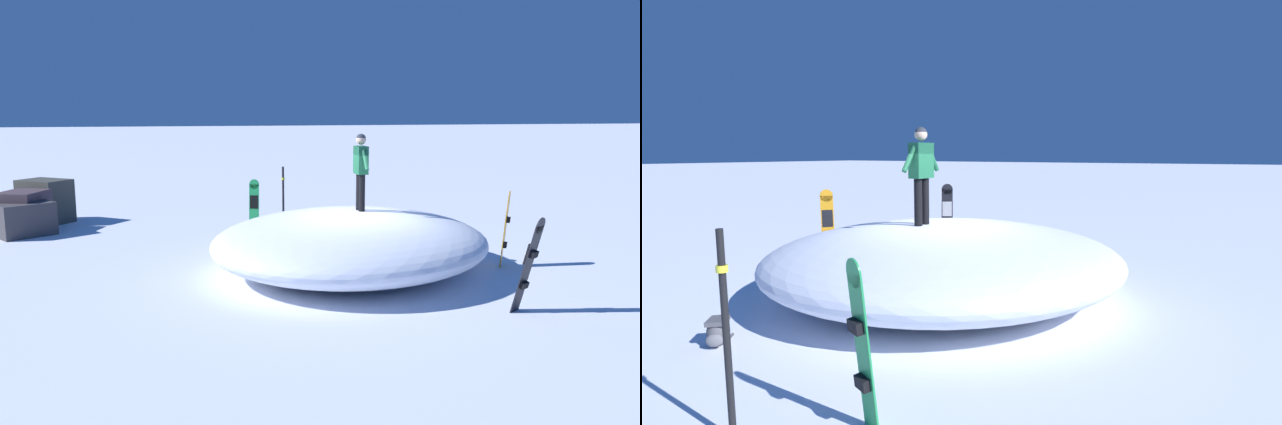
% 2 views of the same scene
% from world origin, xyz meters
% --- Properties ---
extents(ground, '(240.00, 240.00, 0.00)m').
position_xyz_m(ground, '(0.00, 0.00, 0.00)').
color(ground, white).
extents(snow_mound, '(8.25, 8.08, 1.28)m').
position_xyz_m(snow_mound, '(-0.13, 0.12, 0.64)').
color(snow_mound, white).
rests_on(snow_mound, ground).
extents(snowboarder_standing, '(0.22, 1.01, 1.67)m').
position_xyz_m(snowboarder_standing, '(0.16, 0.37, 2.27)').
color(snowboarder_standing, black).
rests_on(snowboarder_standing, snow_mound).
extents(snowboard_primary_upright, '(0.47, 0.52, 1.71)m').
position_xyz_m(snowboard_primary_upright, '(2.00, -3.30, 0.89)').
color(snowboard_primary_upright, black).
rests_on(snowboard_primary_upright, ground).
extents(snowboard_secondary_upright, '(0.31, 0.25, 1.62)m').
position_xyz_m(snowboard_secondary_upright, '(-1.72, 3.90, 0.84)').
color(snowboard_secondary_upright, '#1E8C47').
rests_on(snowboard_secondary_upright, ground).
extents(snowboard_tertiary_upright, '(0.28, 0.31, 1.72)m').
position_xyz_m(snowboard_tertiary_upright, '(3.29, -0.38, 0.89)').
color(snowboard_tertiary_upright, orange).
rests_on(snowboard_tertiary_upright, ground).
extents(backpack_near, '(0.50, 0.53, 0.36)m').
position_xyz_m(backpack_near, '(1.25, 3.44, 0.19)').
color(backpack_near, '#4C4C51').
rests_on(backpack_near, ground).
extents(trail_marker_pole, '(0.10, 0.10, 1.88)m').
position_xyz_m(trail_marker_pole, '(-0.80, 4.56, 0.99)').
color(trail_marker_pole, black).
rests_on(trail_marker_pole, ground).
extents(rock_outcrop, '(3.27, 3.64, 1.34)m').
position_xyz_m(rock_outcrop, '(-8.20, 6.92, 0.54)').
color(rock_outcrop, '#3E403A').
rests_on(rock_outcrop, ground).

